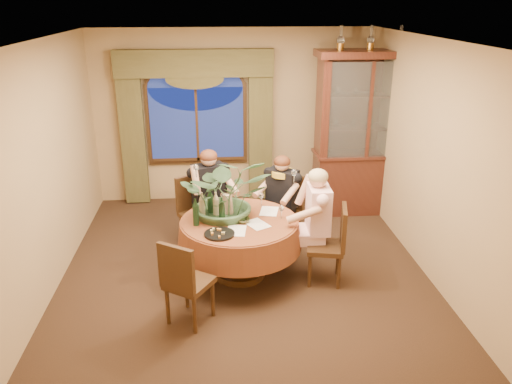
{
  "coord_description": "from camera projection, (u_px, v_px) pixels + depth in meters",
  "views": [
    {
      "loc": [
        -0.33,
        -5.54,
        3.22
      ],
      "look_at": [
        0.14,
        -0.13,
        1.1
      ],
      "focal_mm": 35.0,
      "sensor_mm": 36.0,
      "label": 1
    }
  ],
  "objects": [
    {
      "name": "stoneware_vase",
      "position": [
        227.0,
        205.0,
        6.03
      ],
      "size": [
        0.15,
        0.15,
        0.27
      ],
      "primitive_type": null,
      "color": "#93745F",
      "rests_on": "dining_table"
    },
    {
      "name": "wine_glass_person_pink",
      "position": [
        281.0,
        212.0,
        5.94
      ],
      "size": [
        0.07,
        0.07,
        0.18
      ],
      "primitive_type": null,
      "color": "silver",
      "rests_on": "dining_table"
    },
    {
      "name": "tasting_paper_2",
      "position": [
        236.0,
        231.0,
        5.66
      ],
      "size": [
        0.25,
        0.33,
        0.0
      ],
      "primitive_type": "cube",
      "rotation": [
        0.0,
        0.0,
        -0.14
      ],
      "color": "white",
      "rests_on": "dining_table"
    },
    {
      "name": "wine_glass_person_scarf",
      "position": [
        261.0,
        199.0,
        6.3
      ],
      "size": [
        0.07,
        0.07,
        0.18
      ],
      "primitive_type": null,
      "color": "silver",
      "rests_on": "dining_table"
    },
    {
      "name": "oil_lamp_center",
      "position": [
        371.0,
        38.0,
        7.14
      ],
      "size": [
        0.11,
        0.11,
        0.34
      ],
      "primitive_type": null,
      "color": "#A5722D",
      "rests_on": "china_cabinet"
    },
    {
      "name": "wine_bottle_3",
      "position": [
        222.0,
        211.0,
        5.78
      ],
      "size": [
        0.07,
        0.07,
        0.33
      ],
      "primitive_type": "cylinder",
      "color": "black",
      "rests_on": "dining_table"
    },
    {
      "name": "china_cabinet",
      "position": [
        363.0,
        134.0,
        7.66
      ],
      "size": [
        1.55,
        0.61,
        2.51
      ],
      "primitive_type": "cube",
      "color": "#391710",
      "rests_on": "floor"
    },
    {
      "name": "chair_back",
      "position": [
        198.0,
        213.0,
        6.78
      ],
      "size": [
        0.58,
        0.58,
        0.96
      ],
      "primitive_type": "cube",
      "rotation": [
        0.0,
        0.0,
        -2.59
      ],
      "color": "black",
      "rests_on": "floor"
    },
    {
      "name": "person_pink",
      "position": [
        318.0,
        223.0,
        6.02
      ],
      "size": [
        0.47,
        0.51,
        1.37
      ],
      "primitive_type": null,
      "rotation": [
        0.0,
        0.0,
        1.54
      ],
      "color": "beige",
      "rests_on": "floor"
    },
    {
      "name": "window",
      "position": [
        197.0,
        125.0,
        8.08
      ],
      "size": [
        1.62,
        0.1,
        1.32
      ],
      "primitive_type": null,
      "color": "navy",
      "rests_on": "wall_back"
    },
    {
      "name": "olive_bowl",
      "position": [
        244.0,
        220.0,
        5.87
      ],
      "size": [
        0.15,
        0.15,
        0.05
      ],
      "primitive_type": "imported",
      "color": "#52582F",
      "rests_on": "dining_table"
    },
    {
      "name": "wine_bottle_4",
      "position": [
        216.0,
        205.0,
        5.94
      ],
      "size": [
        0.07,
        0.07,
        0.33
      ],
      "primitive_type": "cylinder",
      "color": "tan",
      "rests_on": "dining_table"
    },
    {
      "name": "oil_lamp_right",
      "position": [
        401.0,
        37.0,
        7.18
      ],
      "size": [
        0.11,
        0.11,
        0.34
      ],
      "primitive_type": null,
      "color": "#A5722D",
      "rests_on": "china_cabinet"
    },
    {
      "name": "wine_bottle_2",
      "position": [
        202.0,
        205.0,
        5.93
      ],
      "size": [
        0.07,
        0.07,
        0.33
      ],
      "primitive_type": "cylinder",
      "color": "tan",
      "rests_on": "dining_table"
    },
    {
      "name": "chair_front_left",
      "position": [
        189.0,
        280.0,
        5.18
      ],
      "size": [
        0.58,
        0.58,
        0.96
      ],
      "primitive_type": "cube",
      "rotation": [
        0.0,
        0.0,
        -0.58
      ],
      "color": "black",
      "rests_on": "floor"
    },
    {
      "name": "wine_glass_person_back",
      "position": [
        223.0,
        199.0,
        6.33
      ],
      "size": [
        0.07,
        0.07,
        0.18
      ],
      "primitive_type": null,
      "color": "silver",
      "rests_on": "dining_table"
    },
    {
      "name": "wall_right",
      "position": [
        429.0,
        159.0,
        6.01
      ],
      "size": [
        0.0,
        5.0,
        5.0
      ],
      "primitive_type": "plane",
      "rotation": [
        1.57,
        0.0,
        -1.57
      ],
      "color": "tan",
      "rests_on": "ground"
    },
    {
      "name": "centerpiece_plant",
      "position": [
        226.0,
        163.0,
        5.85
      ],
      "size": [
        1.06,
        1.18,
        0.92
      ],
      "primitive_type": "imported",
      "color": "#365636",
      "rests_on": "dining_table"
    },
    {
      "name": "dining_table",
      "position": [
        240.0,
        248.0,
        6.08
      ],
      "size": [
        1.72,
        1.72,
        0.75
      ],
      "primitive_type": "cylinder",
      "rotation": [
        0.0,
        0.0,
        -0.16
      ],
      "color": "maroon",
      "rests_on": "floor"
    },
    {
      "name": "tasting_paper_0",
      "position": [
        257.0,
        224.0,
        5.82
      ],
      "size": [
        0.33,
        0.36,
        0.0
      ],
      "primitive_type": "cube",
      "rotation": [
        0.0,
        0.0,
        0.5
      ],
      "color": "white",
      "rests_on": "dining_table"
    },
    {
      "name": "cheese_platter",
      "position": [
        219.0,
        234.0,
        5.56
      ],
      "size": [
        0.34,
        0.34,
        0.02
      ],
      "primitive_type": "cylinder",
      "color": "black",
      "rests_on": "dining_table"
    },
    {
      "name": "wine_bottle_1",
      "position": [
        210.0,
        202.0,
        6.03
      ],
      "size": [
        0.07,
        0.07,
        0.33
      ],
      "primitive_type": "cylinder",
      "color": "black",
      "rests_on": "dining_table"
    },
    {
      "name": "person_scarf",
      "position": [
        282.0,
        200.0,
        6.8
      ],
      "size": [
        0.62,
        0.61,
        1.29
      ],
      "primitive_type": null,
      "rotation": [
        0.0,
        0.0,
        -3.79
      ],
      "color": "black",
      "rests_on": "floor"
    },
    {
      "name": "chair_right",
      "position": [
        325.0,
        245.0,
        5.92
      ],
      "size": [
        0.5,
        0.5,
        0.96
      ],
      "primitive_type": "cube",
      "rotation": [
        0.0,
        0.0,
        1.36
      ],
      "color": "black",
      "rests_on": "floor"
    },
    {
      "name": "oil_lamp_left",
      "position": [
        341.0,
        38.0,
        7.11
      ],
      "size": [
        0.11,
        0.11,
        0.34
      ],
      "primitive_type": null,
      "color": "#A5722D",
      "rests_on": "china_cabinet"
    },
    {
      "name": "drapery_right",
      "position": [
        260.0,
        131.0,
        8.16
      ],
      "size": [
        0.38,
        0.14,
        2.32
      ],
      "primitive_type": "cube",
      "color": "#474321",
      "rests_on": "floor"
    },
    {
      "name": "drapery_left",
      "position": [
        133.0,
        134.0,
        7.99
      ],
      "size": [
        0.38,
        0.14,
        2.32
      ],
      "primitive_type": "cube",
      "color": "#474321",
      "rests_on": "floor"
    },
    {
      "name": "wine_bottle_0",
      "position": [
        196.0,
        212.0,
        5.75
      ],
      "size": [
        0.07,
        0.07,
        0.33
      ],
      "primitive_type": "cylinder",
      "color": "black",
      "rests_on": "dining_table"
    },
    {
      "name": "chair_back_right",
      "position": [
        283.0,
        212.0,
        6.84
      ],
      "size": [
        0.59,
        0.59,
        0.96
      ],
      "primitive_type": "cube",
      "rotation": [
        0.0,
        0.0,
        -3.81
      ],
      "color": "black",
      "rests_on": "floor"
    },
    {
      "name": "tasting_paper_1",
      "position": [
        269.0,
        211.0,
        6.17
      ],
      "size": [
        0.27,
        0.34,
        0.0
      ],
      "primitive_type": "cube",
      "rotation": [
        0.0,
        0.0,
        -0.23
      ],
      "color": "white",
      "rests_on": "dining_table"
    },
    {
      "name": "floor",
      "position": [
        244.0,
        269.0,
        6.34
      ],
      "size": [
        5.0,
        5.0,
        0.0
      ],
      "primitive_type": "plane",
      "color": "black",
      "rests_on": "ground"
    },
    {
      "name": "swag_valance",
      "position": [
        194.0,
        63.0,
        7.64
      ],
      "size": [
        2.45,
        0.16,
        0.42
      ],
      "primitive_type": null,
      "color": "#474321",
      "rests_on": "wall_back"
    },
    {
      "name": "arched_transom",
      "position": [
        195.0,
        76.0,
        7.79
      ],
      "size": [
        1.6,
        0.06,
        0.44
      ],
      "primitive_type": null,
      "color": "navy",
      "rests_on": "wall_back"
    },
    {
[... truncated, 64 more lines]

